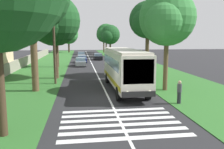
{
  "coord_description": "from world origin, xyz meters",
  "views": [
    {
      "loc": [
        -17.82,
        2.24,
        4.76
      ],
      "look_at": [
        2.61,
        -0.54,
        1.6
      ],
      "focal_mm": 38.24,
      "sensor_mm": 36.0,
      "label": 1
    }
  ],
  "objects": [
    {
      "name": "trailing_car_2",
      "position": [
        34.9,
        -1.77,
        0.67
      ],
      "size": [
        4.3,
        1.78,
        1.43
      ],
      "color": "black",
      "rests_on": "ground"
    },
    {
      "name": "grass_verge_right",
      "position": [
        15.0,
        -8.2,
        0.02
      ],
      "size": [
        120.0,
        8.0,
        0.04
      ],
      "primitive_type": "cube",
      "color": "#2D6628",
      "rests_on": "ground"
    },
    {
      "name": "trailing_car_0",
      "position": [
        23.32,
        2.07,
        0.67
      ],
      "size": [
        4.3,
        1.78,
        1.43
      ],
      "color": "gray",
      "rests_on": "ground"
    },
    {
      "name": "roadside_wall",
      "position": [
        20.0,
        11.6,
        0.82
      ],
      "size": [
        70.0,
        0.4,
        1.55
      ],
      "primitive_type": "cube",
      "color": "gray",
      "rests_on": "grass_verge_left"
    },
    {
      "name": "zebra_crossing",
      "position": [
        -4.94,
        0.0,
        0.0
      ],
      "size": [
        4.95,
        6.8,
        0.01
      ],
      "color": "silver",
      "rests_on": "ground"
    },
    {
      "name": "utility_pole",
      "position": [
        7.3,
        4.79,
        4.64
      ],
      "size": [
        0.24,
        1.4,
        8.92
      ],
      "color": "#473828",
      "rests_on": "grass_verge_left"
    },
    {
      "name": "roadside_tree_right_0",
      "position": [
        52.72,
        -5.43,
        5.97
      ],
      "size": [
        6.75,
        5.75,
        8.91
      ],
      "color": "brown",
      "rests_on": "grass_verge_right"
    },
    {
      "name": "grass_verge_left",
      "position": [
        15.0,
        8.2,
        0.02
      ],
      "size": [
        120.0,
        8.0,
        0.04
      ],
      "primitive_type": "cube",
      "color": "#2D6628",
      "rests_on": "ground"
    },
    {
      "name": "pedestrian",
      "position": [
        -1.75,
        -4.87,
        0.91
      ],
      "size": [
        0.34,
        0.34,
        1.69
      ],
      "color": "#26262D",
      "rests_on": "grass_verge_right"
    },
    {
      "name": "centre_line",
      "position": [
        15.0,
        0.0,
        0.0
      ],
      "size": [
        110.0,
        0.16,
        0.01
      ],
      "primitive_type": "cube",
      "color": "silver",
      "rests_on": "ground"
    },
    {
      "name": "coach_bus",
      "position": [
        3.64,
        -1.8,
        2.15
      ],
      "size": [
        11.16,
        2.62,
        3.73
      ],
      "color": "silver",
      "rests_on": "ground"
    },
    {
      "name": "roadside_tree_left_2",
      "position": [
        10.7,
        5.22,
        6.6
      ],
      "size": [
        7.01,
        5.89,
        9.69
      ],
      "color": "#4C3826",
      "rests_on": "grass_verge_left"
    },
    {
      "name": "ground",
      "position": [
        0.0,
        0.0,
        0.0
      ],
      "size": [
        160.0,
        160.0,
        0.0
      ],
      "primitive_type": "plane",
      "color": "#262628"
    },
    {
      "name": "roadside_tree_left_0",
      "position": [
        63.5,
        5.9,
        5.83
      ],
      "size": [
        7.37,
        6.35,
        9.13
      ],
      "color": "#3D2D1E",
      "rests_on": "grass_verge_left"
    },
    {
      "name": "roadside_tree_left_4",
      "position": [
        22.1,
        6.08,
        8.2
      ],
      "size": [
        7.87,
        6.49,
        11.57
      ],
      "color": "#3D2D1E",
      "rests_on": "grass_verge_left"
    },
    {
      "name": "roadside_tree_right_4",
      "position": [
        61.21,
        -5.65,
        5.66
      ],
      "size": [
        5.73,
        4.83,
        8.17
      ],
      "color": "brown",
      "rests_on": "grass_verge_right"
    },
    {
      "name": "roadside_tree_right_3",
      "position": [
        11.44,
        -6.07,
        6.83
      ],
      "size": [
        5.64,
        4.61,
        9.26
      ],
      "color": "#4C3826",
      "rests_on": "grass_verge_right"
    },
    {
      "name": "roadside_tree_right_2",
      "position": [
        2.87,
        -5.34,
        6.36
      ],
      "size": [
        6.05,
        4.95,
        8.96
      ],
      "color": "brown",
      "rests_on": "grass_verge_right"
    },
    {
      "name": "roadside_tree_right_1",
      "position": [
        41.84,
        -5.31,
        5.48
      ],
      "size": [
        5.67,
        4.84,
        8.0
      ],
      "color": "#4C3826",
      "rests_on": "grass_verge_right"
    },
    {
      "name": "trailing_car_1",
      "position": [
        29.31,
        1.75,
        0.67
      ],
      "size": [
        4.3,
        1.78,
        1.43
      ],
      "color": "navy",
      "rests_on": "ground"
    },
    {
      "name": "trailing_car_3",
      "position": [
        41.09,
        1.82,
        0.67
      ],
      "size": [
        4.3,
        1.78,
        1.43
      ],
      "color": "gray",
      "rests_on": "ground"
    }
  ]
}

